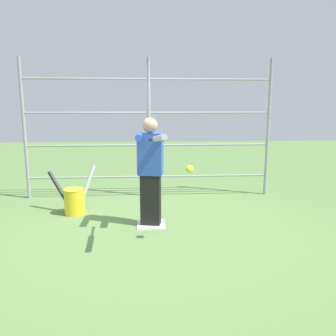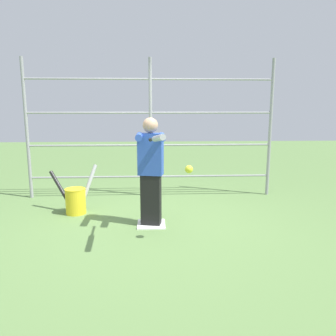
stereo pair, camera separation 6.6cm
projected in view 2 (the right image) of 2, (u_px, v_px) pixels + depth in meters
ground_plane at (151, 225)px, 4.74m from camera, size 24.00×24.00×0.00m
home_plate at (151, 224)px, 4.74m from camera, size 0.40×0.40×0.02m
fence_backstop at (151, 129)px, 6.08m from camera, size 4.59×0.06×2.57m
batter at (151, 169)px, 4.58m from camera, size 0.39×0.57×1.54m
baseball_bat_swinging at (157, 138)px, 3.59m from camera, size 0.19×0.88×0.16m
softball_in_flight at (189, 169)px, 3.89m from camera, size 0.10×0.10×0.10m
bat_bucket at (76, 199)px, 5.24m from camera, size 0.82×0.50×0.76m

